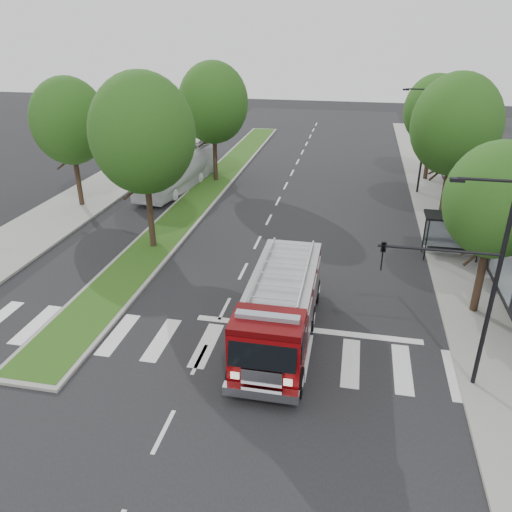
{
  "coord_description": "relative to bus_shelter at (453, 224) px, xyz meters",
  "views": [
    {
      "loc": [
        5.5,
        -19.66,
        12.36
      ],
      "look_at": [
        1.06,
        2.32,
        1.8
      ],
      "focal_mm": 35.0,
      "sensor_mm": 36.0,
      "label": 1
    }
  ],
  "objects": [
    {
      "name": "streetlight_right_near",
      "position": [
        -1.59,
        -11.65,
        2.63
      ],
      "size": [
        4.08,
        0.22,
        8.0
      ],
      "color": "black",
      "rests_on": "ground"
    },
    {
      "name": "streetlight_right_far",
      "position": [
        -0.85,
        11.85,
        2.44
      ],
      "size": [
        2.11,
        0.2,
        8.0
      ],
      "color": "black",
      "rests_on": "ground"
    },
    {
      "name": "fire_engine",
      "position": [
        -8.25,
        -10.01,
        -0.55
      ],
      "size": [
        2.75,
        8.95,
        3.1
      ],
      "rotation": [
        0.0,
        0.0,
        0.0
      ],
      "color": "#4D0406",
      "rests_on": "ground"
    },
    {
      "name": "tree_right_far",
      "position": [
        0.3,
        15.85,
        3.8
      ],
      "size": [
        5.0,
        5.0,
        8.73
      ],
      "color": "black",
      "rests_on": "ground"
    },
    {
      "name": "tree_left_mid",
      "position": [
        -25.2,
        3.85,
        4.12
      ],
      "size": [
        5.2,
        5.2,
        9.16
      ],
      "color": "black",
      "rests_on": "ground"
    },
    {
      "name": "tree_right_near",
      "position": [
        0.3,
        -6.15,
        3.47
      ],
      "size": [
        4.4,
        4.4,
        8.05
      ],
      "color": "black",
      "rests_on": "ground"
    },
    {
      "name": "city_bus",
      "position": [
        -19.7,
        9.31,
        -0.59
      ],
      "size": [
        3.65,
        10.63,
        2.9
      ],
      "primitive_type": "imported",
      "rotation": [
        0.0,
        0.0,
        -0.12
      ],
      "color": "white",
      "rests_on": "ground"
    },
    {
      "name": "tree_right_mid",
      "position": [
        0.3,
        5.85,
        4.45
      ],
      "size": [
        5.6,
        5.6,
        9.72
      ],
      "color": "black",
      "rests_on": "ground"
    },
    {
      "name": "sidewalk_right",
      "position": [
        1.3,
        1.85,
        -1.96
      ],
      "size": [
        5.0,
        80.0,
        0.15
      ],
      "primitive_type": "cube",
      "color": "gray",
      "rests_on": "ground"
    },
    {
      "name": "median",
      "position": [
        -17.2,
        9.85,
        -1.96
      ],
      "size": [
        3.0,
        50.0,
        0.15
      ],
      "color": "gray",
      "rests_on": "ground"
    },
    {
      "name": "ground",
      "position": [
        -11.2,
        -8.15,
        -2.04
      ],
      "size": [
        140.0,
        140.0,
        0.0
      ],
      "primitive_type": "plane",
      "color": "black",
      "rests_on": "ground"
    },
    {
      "name": "tree_median_far",
      "position": [
        -17.2,
        11.85,
        4.45
      ],
      "size": [
        5.6,
        5.6,
        9.72
      ],
      "color": "black",
      "rests_on": "ground"
    },
    {
      "name": "sidewalk_left",
      "position": [
        -25.7,
        1.85,
        -1.96
      ],
      "size": [
        5.0,
        80.0,
        0.15
      ],
      "primitive_type": "cube",
      "color": "gray",
      "rests_on": "ground"
    },
    {
      "name": "tree_median_near",
      "position": [
        -17.2,
        -2.15,
        4.77
      ],
      "size": [
        5.8,
        5.8,
        10.16
      ],
      "color": "black",
      "rests_on": "ground"
    },
    {
      "name": "bus_shelter",
      "position": [
        0.0,
        0.0,
        0.0
      ],
      "size": [
        3.2,
        1.6,
        2.61
      ],
      "color": "black",
      "rests_on": "ground"
    }
  ]
}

